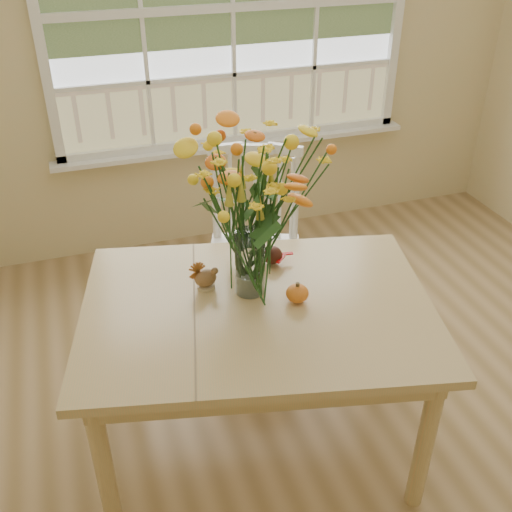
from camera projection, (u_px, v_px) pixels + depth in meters
name	position (u px, v px, depth m)	size (l,w,h in m)	color
floor	(382.00, 469.00, 2.63)	(4.00, 4.50, 0.01)	olive
wall_back	(232.00, 40.00, 3.72)	(4.00, 0.02, 2.70)	beige
window	(233.00, 11.00, 3.60)	(2.42, 0.12, 1.74)	silver
dining_table	(258.00, 323.00, 2.44)	(1.59, 1.29, 0.75)	tan
windsor_chair	(255.00, 237.00, 3.20)	(0.61, 0.59, 1.04)	white
flower_vase	(250.00, 202.00, 2.26)	(0.58, 0.58, 0.69)	white
pumpkin	(297.00, 294.00, 2.40)	(0.09, 0.09, 0.07)	#CC6118
turkey_figurine	(205.00, 278.00, 2.47)	(0.10, 0.08, 0.12)	#CCB78C
dark_gourd	(272.00, 256.00, 2.63)	(0.13, 0.09, 0.08)	#38160F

